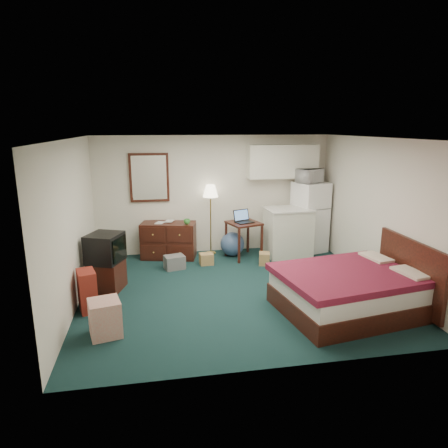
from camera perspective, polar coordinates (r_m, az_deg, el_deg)
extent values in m
cube|color=black|center=(6.79, 1.59, -9.44)|extent=(5.00, 4.50, 0.01)
cube|color=silver|center=(6.24, 1.75, 12.14)|extent=(5.00, 4.50, 0.01)
cube|color=silver|center=(8.57, -1.44, 4.22)|extent=(5.00, 0.01, 2.50)
cube|color=silver|center=(4.31, 7.86, -5.76)|extent=(5.00, 0.01, 2.50)
cube|color=silver|center=(6.39, -20.86, -0.07)|extent=(0.01, 4.50, 2.50)
cube|color=silver|center=(7.33, 21.18, 1.61)|extent=(0.01, 4.50, 2.50)
sphere|color=#3B5580|center=(8.45, 1.21, -2.87)|extent=(0.63, 0.63, 0.51)
imported|color=white|center=(8.65, 12.15, 6.98)|extent=(0.61, 0.53, 0.36)
imported|color=#A1804D|center=(8.26, -9.68, 0.87)|extent=(0.15, 0.08, 0.22)
imported|color=#A1804D|center=(8.35, -8.39, 1.10)|extent=(0.16, 0.08, 0.23)
imported|color=green|center=(8.09, -5.32, 0.44)|extent=(0.15, 0.13, 0.13)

